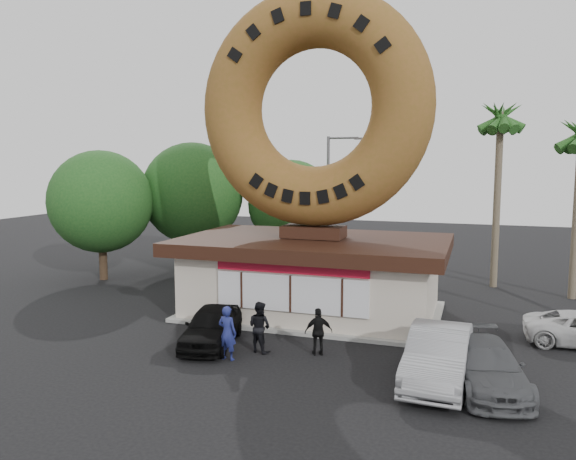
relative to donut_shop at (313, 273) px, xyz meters
The scene contains 14 objects.
ground 6.24m from the donut_shop, 90.00° to the right, with size 90.00×90.00×0.00m, color black.
donut_shop is the anchor object (origin of this frame).
giant_donut 6.94m from the donut_shop, 90.00° to the left, with size 9.82×9.82×2.50m, color brown.
tree_west 12.15m from the donut_shop, 143.55° to the left, with size 6.00×6.00×7.65m.
tree_mid 10.12m from the donut_shop, 113.92° to the left, with size 5.20×5.20×6.63m.
tree_far 13.59m from the donut_shop, 166.94° to the left, with size 5.60×5.60×7.14m.
palm_near 12.83m from the donut_shop, 46.90° to the left, with size 2.60×2.60×9.75m.
street_lamp 10.54m from the donut_shop, 100.50° to the left, with size 2.11×0.20×8.00m.
person_left 6.55m from the donut_shop, 99.58° to the right, with size 0.66×0.43×1.82m, color navy.
person_center 5.42m from the donut_shop, 93.88° to the right, with size 0.86×0.67×1.76m, color black.
person_right 5.35m from the donut_shop, 71.80° to the right, with size 0.95×0.39×1.61m, color black.
car_black 5.77m from the donut_shop, 113.42° to the right, with size 1.63×4.05×1.38m, color black.
car_silver 8.34m from the donut_shop, 47.15° to the right, with size 1.70×4.88×1.61m, color #97989C.
car_grey 9.37m from the donut_shop, 41.26° to the right, with size 1.85×4.55×1.32m, color #58595D.
Camera 1 is at (6.57, -16.73, 6.50)m, focal length 35.00 mm.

